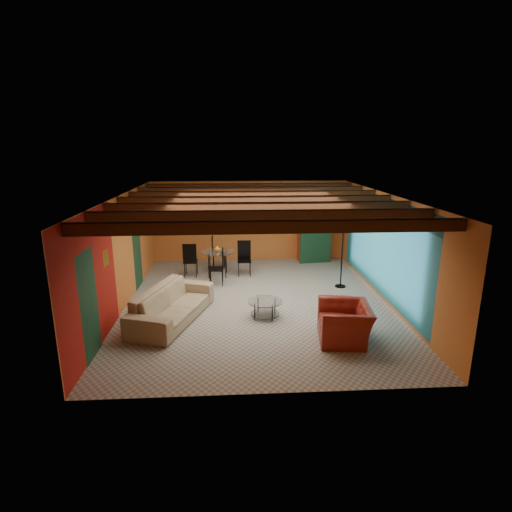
{
  "coord_description": "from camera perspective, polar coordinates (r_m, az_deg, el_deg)",
  "views": [
    {
      "loc": [
        -0.62,
        -9.75,
        3.85
      ],
      "look_at": [
        0.0,
        0.2,
        1.15
      ],
      "focal_mm": 28.79,
      "sensor_mm": 36.0,
      "label": 1
    }
  ],
  "objects": [
    {
      "name": "dining_table",
      "position": [
        12.44,
        -5.37,
        -0.4
      ],
      "size": [
        2.07,
        2.07,
        1.06
      ],
      "primitive_type": null,
      "rotation": [
        0.0,
        0.0,
        -0.02
      ],
      "color": "silver",
      "rests_on": "ground"
    },
    {
      "name": "sofa",
      "position": [
        9.51,
        -11.53,
        -6.56
      ],
      "size": [
        1.79,
        2.79,
        0.76
      ],
      "primitive_type": "imported",
      "rotation": [
        0.0,
        0.0,
        1.25
      ],
      "color": "#947F5F",
      "rests_on": "ground"
    },
    {
      "name": "armchair",
      "position": [
        8.6,
        12.22,
        -9.03
      ],
      "size": [
        1.15,
        1.28,
        0.75
      ],
      "primitive_type": "imported",
      "rotation": [
        0.0,
        0.0,
        -1.7
      ],
      "color": "maroon",
      "rests_on": "ground"
    },
    {
      "name": "ceiling_fan",
      "position": [
        9.88,
        0.07,
        6.48
      ],
      "size": [
        1.5,
        1.5,
        0.44
      ],
      "primitive_type": null,
      "color": "#472614",
      "rests_on": "ceiling"
    },
    {
      "name": "coffee_table",
      "position": [
        9.52,
        1.26,
        -7.34
      ],
      "size": [
        0.98,
        0.98,
        0.41
      ],
      "primitive_type": null,
      "rotation": [
        0.0,
        0.0,
        -0.25
      ],
      "color": "silver",
      "rests_on": "ground"
    },
    {
      "name": "room",
      "position": [
        9.99,
        0.03,
        6.59
      ],
      "size": [
        6.52,
        8.01,
        2.71
      ],
      "color": "gray",
      "rests_on": "ground"
    },
    {
      "name": "potted_plant",
      "position": [
        13.86,
        8.28,
        7.5
      ],
      "size": [
        0.5,
        0.46,
        0.47
      ],
      "primitive_type": "imported",
      "rotation": [
        0.0,
        0.0,
        0.24
      ],
      "color": "#26661E",
      "rests_on": "armoire"
    },
    {
      "name": "floor_lamp",
      "position": [
        11.55,
        11.86,
        0.04
      ],
      "size": [
        0.37,
        0.37,
        1.81
      ],
      "primitive_type": null,
      "rotation": [
        0.0,
        0.0,
        0.03
      ],
      "color": "black",
      "rests_on": "ground"
    },
    {
      "name": "vase",
      "position": [
        12.28,
        -5.44,
        2.4
      ],
      "size": [
        0.21,
        0.21,
        0.18
      ],
      "primitive_type": "imported",
      "rotation": [
        0.0,
        0.0,
        -0.24
      ],
      "color": "orange",
      "rests_on": "dining_table"
    },
    {
      "name": "painting",
      "position": [
        13.88,
        -4.7,
        5.99
      ],
      "size": [
        1.05,
        0.03,
        0.65
      ],
      "primitive_type": "cube",
      "color": "black",
      "rests_on": "wall_back"
    },
    {
      "name": "armoire",
      "position": [
        14.05,
        8.11,
        2.9
      ],
      "size": [
        1.08,
        0.63,
        1.8
      ],
      "primitive_type": "cube",
      "rotation": [
        0.0,
        0.0,
        0.13
      ],
      "color": "brown",
      "rests_on": "ground"
    }
  ]
}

